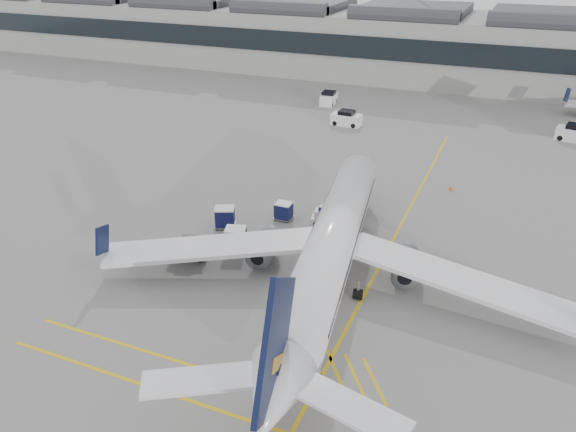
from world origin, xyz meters
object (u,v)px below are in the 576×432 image
at_px(belt_loader, 329,219).
at_px(baggage_cart_a, 330,215).
at_px(airliner_main, 331,247).
at_px(pushback_tug, 190,249).
at_px(ramp_agent_a, 328,230).
at_px(ramp_agent_b, 319,266).

bearing_deg(belt_loader, baggage_cart_a, -60.58).
height_order(airliner_main, pushback_tug, airliner_main).
xyz_separation_m(belt_loader, ramp_agent_a, (0.83, -2.79, 0.45)).
distance_m(ramp_agent_b, pushback_tug, 10.69).
relative_size(belt_loader, ramp_agent_b, 2.30).
relative_size(belt_loader, ramp_agent_a, 2.25).
bearing_deg(pushback_tug, airliner_main, -11.95).
relative_size(baggage_cart_a, ramp_agent_a, 1.15).
distance_m(ramp_agent_a, pushback_tug, 11.62).
distance_m(airliner_main, baggage_cart_a, 9.38).
xyz_separation_m(airliner_main, pushback_tug, (-11.58, -0.92, -2.21)).
distance_m(ramp_agent_a, ramp_agent_b, 5.93).
xyz_separation_m(ramp_agent_b, pushback_tug, (-10.62, -1.18, -0.21)).
height_order(airliner_main, ramp_agent_a, airliner_main).
relative_size(belt_loader, pushback_tug, 1.31).
xyz_separation_m(baggage_cart_a, ramp_agent_b, (2.01, -8.42, -0.08)).
xyz_separation_m(airliner_main, belt_loader, (-3.11, 8.84, -2.43)).
bearing_deg(airliner_main, pushback_tug, 175.77).
relative_size(belt_loader, baggage_cart_a, 1.95).
height_order(belt_loader, ramp_agent_b, ramp_agent_b).
bearing_deg(airliner_main, ramp_agent_b, 156.07).
height_order(belt_loader, pushback_tug, belt_loader).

